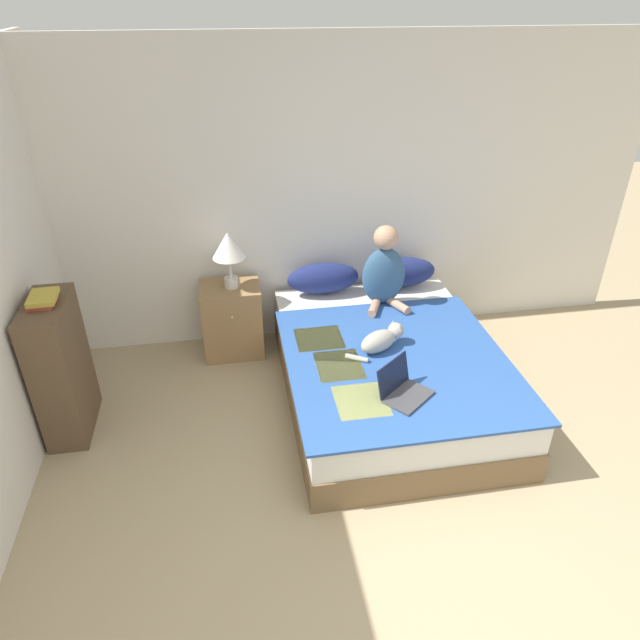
# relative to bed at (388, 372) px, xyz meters

# --- Properties ---
(wall_back) EXTENTS (5.54, 0.05, 2.55)m
(wall_back) POSITION_rel_bed_xyz_m (-0.25, 1.14, 1.03)
(wall_back) COLOR silver
(wall_back) RESTS_ON ground_plane
(bed) EXTENTS (1.59, 2.13, 0.49)m
(bed) POSITION_rel_bed_xyz_m (0.00, 0.00, 0.00)
(bed) COLOR brown
(bed) RESTS_ON ground_plane
(pillow_near) EXTENTS (0.63, 0.24, 0.27)m
(pillow_near) POSITION_rel_bed_xyz_m (-0.35, 0.92, 0.38)
(pillow_near) COLOR navy
(pillow_near) RESTS_ON bed
(pillow_far) EXTENTS (0.63, 0.24, 0.27)m
(pillow_far) POSITION_rel_bed_xyz_m (0.35, 0.92, 0.38)
(pillow_far) COLOR navy
(pillow_far) RESTS_ON bed
(person_sitting) EXTENTS (0.37, 0.36, 0.69)m
(person_sitting) POSITION_rel_bed_xyz_m (0.11, 0.65, 0.54)
(person_sitting) COLOR #33567A
(person_sitting) RESTS_ON bed
(cat_tabby) EXTENTS (0.48, 0.30, 0.18)m
(cat_tabby) POSITION_rel_bed_xyz_m (-0.08, -0.04, 0.33)
(cat_tabby) COLOR #A8A399
(cat_tabby) RESTS_ON bed
(laptop_open) EXTENTS (0.41, 0.40, 0.23)m
(laptop_open) POSITION_rel_bed_xyz_m (-0.09, -0.60, 0.30)
(laptop_open) COLOR #424247
(laptop_open) RESTS_ON bed
(nightstand) EXTENTS (0.50, 0.42, 0.64)m
(nightstand) POSITION_rel_bed_xyz_m (-1.15, 0.87, 0.08)
(nightstand) COLOR #937047
(nightstand) RESTS_ON ground_plane
(table_lamp) EXTENTS (0.27, 0.27, 0.49)m
(table_lamp) POSITION_rel_bed_xyz_m (-1.13, 0.85, 0.75)
(table_lamp) COLOR beige
(table_lamp) RESTS_ON nightstand
(bookshelf) EXTENTS (0.27, 0.59, 1.03)m
(bookshelf) POSITION_rel_bed_xyz_m (-2.35, 0.06, 0.27)
(bookshelf) COLOR brown
(bookshelf) RESTS_ON ground_plane
(book_stack_top) EXTENTS (0.18, 0.24, 0.06)m
(book_stack_top) POSITION_rel_bed_xyz_m (-2.35, 0.06, 0.82)
(book_stack_top) COLOR #B24238
(book_stack_top) RESTS_ON bookshelf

